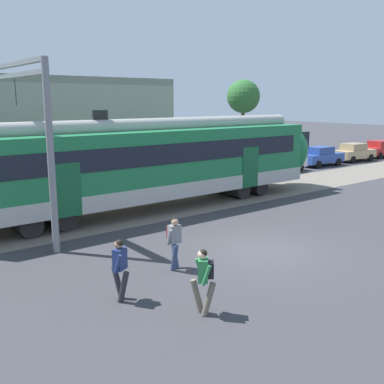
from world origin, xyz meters
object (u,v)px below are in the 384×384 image
(pedestrian_navy, at_px, (120,266))
(parked_car_tan, at_px, (354,152))
(parked_car_blue, at_px, (320,156))
(pedestrian_grey, at_px, (174,238))
(parked_car_red, at_px, (380,149))
(parked_car_white, at_px, (281,161))
(pedestrian_green, at_px, (204,276))

(pedestrian_navy, xyz_separation_m, parked_car_tan, (29.31, 11.88, -0.18))
(parked_car_blue, bearing_deg, pedestrian_grey, -153.74)
(parked_car_tan, relative_size, parked_car_red, 1.00)
(pedestrian_grey, bearing_deg, parked_car_tan, 22.11)
(parked_car_tan, bearing_deg, pedestrian_navy, -157.94)
(pedestrian_navy, distance_m, pedestrian_grey, 2.58)
(parked_car_white, bearing_deg, pedestrian_green, -143.61)
(pedestrian_grey, xyz_separation_m, parked_car_blue, (22.32, 11.01, -0.21))
(parked_car_blue, height_order, parked_car_red, same)
(pedestrian_navy, distance_m, parked_car_red, 35.80)
(pedestrian_grey, height_order, parked_car_tan, pedestrian_grey)
(pedestrian_grey, xyz_separation_m, parked_car_tan, (26.90, 10.93, -0.21))
(parked_car_white, xyz_separation_m, parked_car_red, (13.89, 0.18, 0.00))
(parked_car_white, bearing_deg, parked_car_blue, 1.77)
(pedestrian_navy, height_order, pedestrian_green, same)
(pedestrian_grey, relative_size, parked_car_tan, 0.41)
(pedestrian_green, bearing_deg, parked_car_white, 36.39)
(pedestrian_navy, bearing_deg, parked_car_white, 30.74)
(pedestrian_grey, bearing_deg, parked_car_blue, 26.26)
(pedestrian_green, relative_size, parked_car_blue, 0.41)
(pedestrian_green, distance_m, parked_car_white, 23.14)
(parked_car_white, bearing_deg, parked_car_tan, 0.46)
(pedestrian_navy, xyz_separation_m, pedestrian_green, (1.22, -1.92, 0.03))
(parked_car_blue, bearing_deg, pedestrian_green, -149.44)
(pedestrian_navy, height_order, parked_car_white, pedestrian_navy)
(parked_car_tan, height_order, parked_car_red, same)
(pedestrian_navy, distance_m, parked_car_white, 23.09)
(parked_car_red, bearing_deg, parked_car_blue, -179.79)
(parked_car_white, relative_size, parked_car_blue, 1.00)
(pedestrian_grey, bearing_deg, parked_car_white, 31.91)
(pedestrian_green, distance_m, parked_car_red, 35.36)
(pedestrian_navy, xyz_separation_m, parked_car_white, (19.84, 11.80, -0.18))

